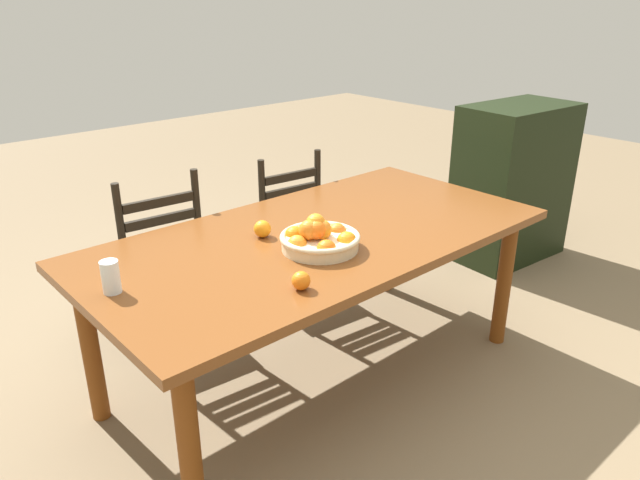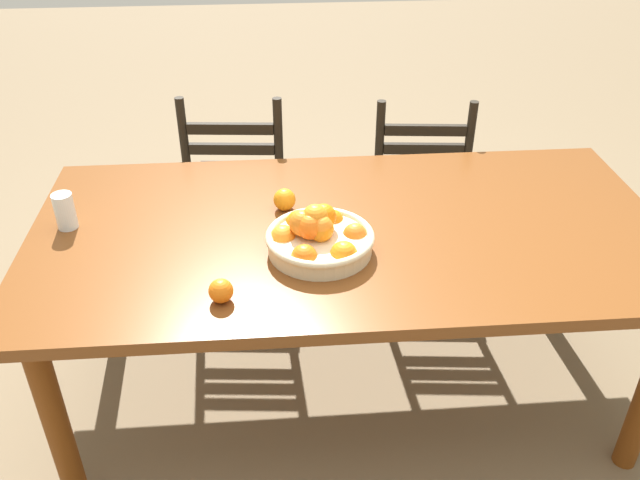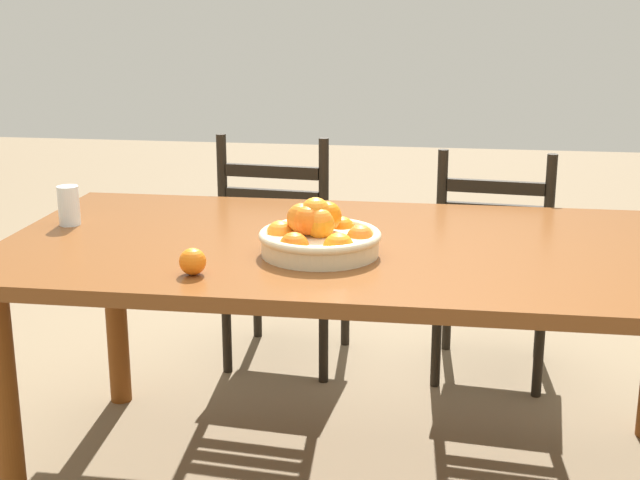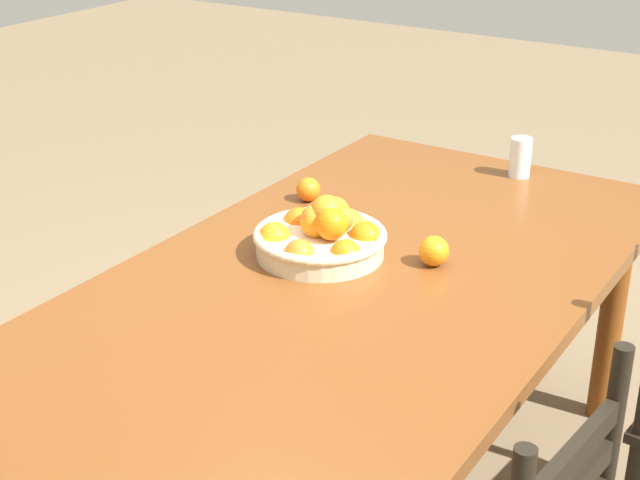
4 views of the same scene
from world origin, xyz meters
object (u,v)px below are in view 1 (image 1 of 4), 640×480
(chair_near_window, at_px, (155,259))
(fruit_bowl, at_px, (318,237))
(orange_loose_0, at_px, (301,281))
(dining_table, at_px, (318,250))
(chair_by_cabinet, at_px, (279,225))
(cabinet, at_px, (512,183))
(drinking_glass, at_px, (111,277))
(orange_loose_1, at_px, (262,229))

(chair_near_window, xyz_separation_m, fruit_bowl, (0.27, -0.95, 0.34))
(orange_loose_0, bearing_deg, dining_table, 41.86)
(chair_by_cabinet, bearing_deg, fruit_bowl, 66.84)
(chair_near_window, height_order, cabinet, cabinet)
(dining_table, distance_m, cabinet, 1.93)
(chair_by_cabinet, relative_size, orange_loose_0, 13.09)
(chair_near_window, relative_size, cabinet, 0.89)
(chair_near_window, bearing_deg, cabinet, 170.38)
(fruit_bowl, bearing_deg, orange_loose_0, -141.23)
(chair_by_cabinet, relative_size, cabinet, 0.85)
(dining_table, bearing_deg, chair_near_window, 115.24)
(dining_table, relative_size, cabinet, 1.96)
(orange_loose_0, distance_m, drinking_glass, 0.66)
(dining_table, relative_size, fruit_bowl, 6.22)
(orange_loose_1, bearing_deg, chair_by_cabinet, 48.16)
(orange_loose_0, bearing_deg, drinking_glass, 140.14)
(dining_table, bearing_deg, chair_by_cabinet, 63.54)
(chair_near_window, distance_m, chair_by_cabinet, 0.79)
(fruit_bowl, distance_m, orange_loose_0, 0.36)
(dining_table, height_order, orange_loose_0, orange_loose_0)
(drinking_glass, bearing_deg, orange_loose_1, 4.77)
(orange_loose_0, height_order, orange_loose_1, orange_loose_1)
(dining_table, height_order, drinking_glass, drinking_glass)
(chair_by_cabinet, bearing_deg, dining_table, 69.26)
(fruit_bowl, bearing_deg, dining_table, 48.33)
(chair_by_cabinet, height_order, fruit_bowl, same)
(cabinet, xyz_separation_m, orange_loose_0, (-2.30, -0.55, 0.25))
(chair_near_window, bearing_deg, fruit_bowl, 111.45)
(drinking_glass, bearing_deg, chair_by_cabinet, 29.43)
(cabinet, relative_size, orange_loose_1, 14.06)
(chair_near_window, bearing_deg, orange_loose_0, 95.11)
(fruit_bowl, bearing_deg, chair_by_cabinet, 61.11)
(chair_by_cabinet, height_order, drinking_glass, chair_by_cabinet)
(dining_table, relative_size, orange_loose_0, 30.11)
(drinking_glass, bearing_deg, fruit_bowl, -14.24)
(chair_near_window, relative_size, drinking_glass, 7.75)
(dining_table, xyz_separation_m, chair_near_window, (-0.39, 0.82, -0.21))
(dining_table, xyz_separation_m, orange_loose_0, (-0.39, -0.35, 0.11))
(orange_loose_1, bearing_deg, drinking_glass, -175.23)
(chair_near_window, bearing_deg, dining_table, 120.67)
(cabinet, bearing_deg, drinking_glass, -172.66)
(dining_table, xyz_separation_m, fruit_bowl, (-0.11, -0.13, 0.13))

